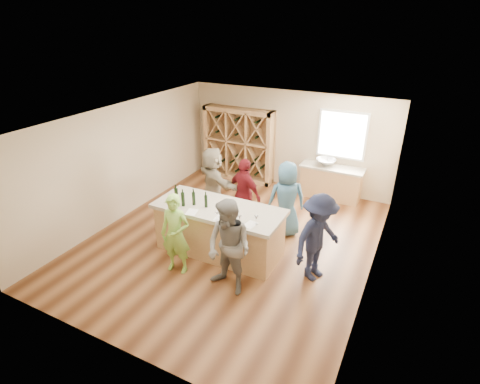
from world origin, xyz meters
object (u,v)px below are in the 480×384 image
at_px(wine_bottle_a, 176,195).
at_px(person_near_right, 229,248).
at_px(sink, 326,162).
at_px(person_far_mid, 245,194).
at_px(wine_bottle_c, 194,199).
at_px(wine_rack, 239,144).
at_px(tasting_counter_base, 219,231).
at_px(person_server, 318,238).
at_px(person_far_left, 213,182).
at_px(person_far_right, 286,200).
at_px(wine_bottle_b, 183,199).
at_px(person_near_left, 176,234).
at_px(wine_bottle_e, 206,201).

distance_m(wine_bottle_a, person_near_right, 1.89).
bearing_deg(sink, person_far_mid, -116.80).
distance_m(sink, wine_bottle_c, 4.23).
height_order(wine_rack, tasting_counter_base, wine_rack).
relative_size(sink, tasting_counter_base, 0.21).
bearing_deg(wine_bottle_c, wine_bottle_a, -173.02).
bearing_deg(person_server, person_far_left, 89.99).
xyz_separation_m(wine_bottle_c, person_far_left, (-0.47, 1.56, -0.33)).
xyz_separation_m(tasting_counter_base, person_far_left, (-0.97, 1.42, 0.39)).
relative_size(wine_bottle_c, person_far_left, 0.16).
bearing_deg(person_far_right, wine_rack, -78.57).
bearing_deg(wine_bottle_a, person_far_mid, 58.12).
bearing_deg(wine_bottle_a, person_near_right, -25.56).
height_order(wine_rack, wine_bottle_b, wine_rack).
height_order(sink, person_near_left, person_near_left).
bearing_deg(wine_bottle_a, wine_bottle_b, -21.06).
height_order(wine_bottle_b, person_server, person_server).
bearing_deg(tasting_counter_base, person_far_mid, 90.56).
distance_m(person_near_right, person_server, 1.69).
xyz_separation_m(wine_bottle_a, person_near_right, (1.68, -0.81, -0.32)).
distance_m(sink, wine_bottle_e, 4.10).
xyz_separation_m(wine_bottle_a, person_far_mid, (0.89, 1.43, -0.38)).
bearing_deg(person_near_left, person_server, 13.17).
xyz_separation_m(wine_rack, wine_bottle_e, (1.24, -3.89, 0.11)).
height_order(wine_rack, person_near_right, wine_rack).
bearing_deg(wine_bottle_b, person_far_right, 43.81).
distance_m(wine_bottle_a, wine_bottle_c, 0.40).
bearing_deg(wine_bottle_a, person_far_left, 92.36).
bearing_deg(wine_bottle_b, person_near_left, -68.97).
xyz_separation_m(person_near_right, person_far_right, (0.21, 2.32, -0.03)).
distance_m(wine_bottle_c, person_far_mid, 1.51).
relative_size(wine_bottle_e, person_near_left, 0.16).
bearing_deg(tasting_counter_base, person_far_right, 53.17).
height_order(sink, tasting_counter_base, sink).
xyz_separation_m(wine_rack, wine_bottle_c, (0.96, -3.92, 0.12)).
relative_size(wine_bottle_c, person_server, 0.16).
bearing_deg(person_far_right, tasting_counter_base, 19.57).
xyz_separation_m(wine_bottle_a, person_server, (2.99, 0.27, -0.35)).
height_order(person_server, person_far_right, person_server).
xyz_separation_m(person_far_mid, person_far_right, (1.01, 0.08, 0.03)).
bearing_deg(person_far_left, wine_bottle_e, 146.44).
distance_m(wine_bottle_c, wine_bottle_e, 0.28).
distance_m(wine_rack, person_far_mid, 2.94).
bearing_deg(wine_bottle_b, person_far_left, 99.80).
bearing_deg(person_near_left, wine_bottle_a, 113.90).
bearing_deg(person_near_right, wine_bottle_c, 159.44).
xyz_separation_m(wine_bottle_c, wine_bottle_e, (0.28, 0.03, -0.01)).
relative_size(tasting_counter_base, person_far_right, 1.47).
relative_size(sink, person_near_left, 0.33).
bearing_deg(wine_rack, person_far_right, -44.96).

